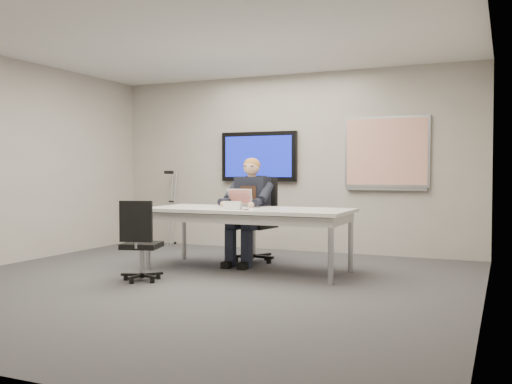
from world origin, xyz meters
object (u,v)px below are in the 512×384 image
at_px(conference_table, 248,215).
at_px(laptop, 237,202).
at_px(seated_person, 247,221).
at_px(office_chair_far, 255,235).
at_px(office_chair_near, 141,256).

distance_m(conference_table, laptop, 0.41).
bearing_deg(conference_table, seated_person, 116.66).
xyz_separation_m(office_chair_far, laptop, (-0.06, -0.46, 0.49)).
height_order(office_chair_far, office_chair_near, office_chair_far).
relative_size(office_chair_far, seated_person, 0.81).
bearing_deg(office_chair_far, laptop, -89.89).
height_order(conference_table, office_chair_far, office_chair_far).
bearing_deg(office_chair_far, conference_table, -65.89).
relative_size(conference_table, laptop, 7.03).
height_order(conference_table, office_chair_near, office_chair_near).
bearing_deg(laptop, office_chair_far, 71.72).
bearing_deg(conference_table, office_chair_near, -127.18).
relative_size(office_chair_near, laptop, 2.53).
distance_m(office_chair_far, office_chair_near, 1.95).
distance_m(office_chair_far, seated_person, 0.35).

